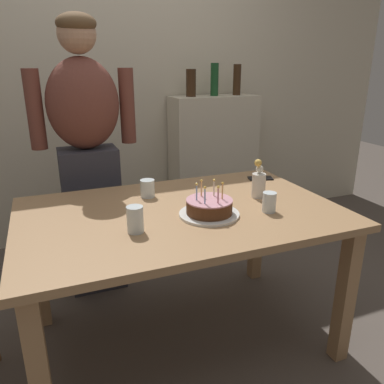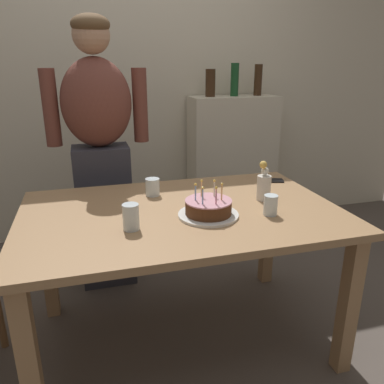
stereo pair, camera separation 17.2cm
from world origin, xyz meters
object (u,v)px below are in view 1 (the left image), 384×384
object	(u,v)px
water_glass_near	(135,219)
cell_phone	(260,178)
person_man_bearded	(88,156)
water_glass_side	(148,188)
flower_vase	(259,183)
water_glass_far	(269,202)
birthday_cake	(209,208)

from	to	relation	value
water_glass_near	cell_phone	world-z (taller)	water_glass_near
cell_phone	person_man_bearded	world-z (taller)	person_man_bearded
cell_phone	water_glass_near	bearing A→B (deg)	-135.89
water_glass_side	flower_vase	distance (m)	0.58
water_glass_side	flower_vase	bearing A→B (deg)	-22.15
water_glass_far	person_man_bearded	xyz separation A→B (m)	(-0.71, 0.88, 0.09)
water_glass_near	birthday_cake	bearing A→B (deg)	8.29
birthday_cake	water_glass_far	xyz separation A→B (m)	(0.28, -0.06, 0.01)
water_glass_near	cell_phone	distance (m)	0.99
water_glass_far	water_glass_side	bearing A→B (deg)	138.87
flower_vase	person_man_bearded	distance (m)	1.03
cell_phone	flower_vase	xyz separation A→B (m)	(-0.18, -0.28, 0.07)
birthday_cake	water_glass_side	bearing A→B (deg)	118.94
birthday_cake	water_glass_near	distance (m)	0.36
water_glass_far	water_glass_side	distance (m)	0.63
water_glass_far	person_man_bearded	world-z (taller)	person_man_bearded
water_glass_side	water_glass_far	bearing A→B (deg)	-41.13
cell_phone	person_man_bearded	xyz separation A→B (m)	(-0.95, 0.41, 0.13)
water_glass_near	person_man_bearded	world-z (taller)	person_man_bearded
birthday_cake	flower_vase	distance (m)	0.37
water_glass_far	person_man_bearded	bearing A→B (deg)	128.92
birthday_cake	flower_vase	xyz separation A→B (m)	(0.34, 0.13, 0.04)
birthday_cake	water_glass_near	xyz separation A→B (m)	(-0.36, -0.05, 0.02)
birthday_cake	flower_vase	size ratio (longest dim) A/B	1.36
water_glass_near	flower_vase	size ratio (longest dim) A/B	0.55
birthday_cake	flower_vase	world-z (taller)	flower_vase
water_glass_near	person_man_bearded	distance (m)	0.88
water_glass_near	cell_phone	xyz separation A→B (m)	(0.88, 0.46, -0.05)
water_glass_near	water_glass_far	xyz separation A→B (m)	(0.63, -0.01, -0.01)
birthday_cake	water_glass_side	world-z (taller)	birthday_cake
water_glass_side	birthday_cake	bearing A→B (deg)	-61.06
cell_phone	person_man_bearded	distance (m)	1.04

